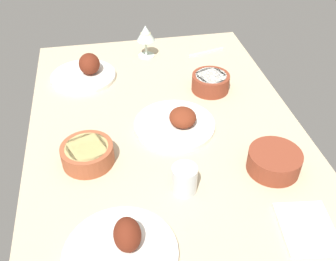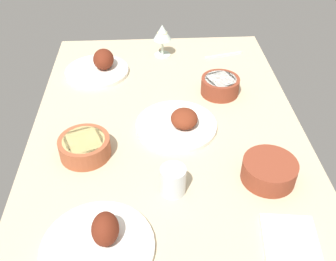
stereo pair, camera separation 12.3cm
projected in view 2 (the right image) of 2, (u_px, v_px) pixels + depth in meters
dining_table at (168, 140)px, 126.03cm from camera, size 140.00×90.00×4.00cm
plate_near_viewer at (100, 243)px, 91.09cm from camera, size 27.38×27.38×8.92cm
plate_far_side at (178, 124)px, 126.60cm from camera, size 26.97×26.97×7.14cm
plate_center_main at (100, 67)px, 153.94cm from camera, size 25.37×25.37×9.12cm
bowl_onions at (269, 170)px, 107.72cm from camera, size 15.42×15.42×6.31cm
bowl_cream at (220, 85)px, 141.55cm from camera, size 14.05×14.05×6.39cm
bowl_pasta at (85, 146)px, 115.68cm from camera, size 15.53×15.53×6.01cm
wine_glass at (162, 34)px, 160.08cm from camera, size 7.60×7.60×14.00cm
water_tumbler at (172, 180)px, 103.56cm from camera, size 7.00×7.00×8.43cm
folded_napkin at (291, 243)px, 92.66cm from camera, size 17.58×15.19×1.20cm
fork_loose at (223, 55)px, 165.66cm from camera, size 5.13×16.67×0.80cm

